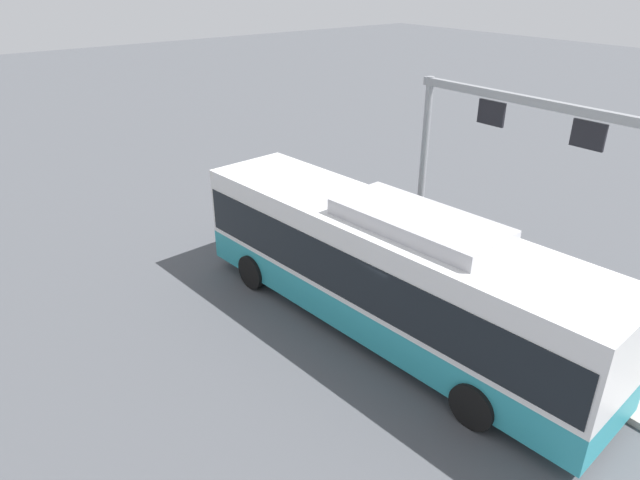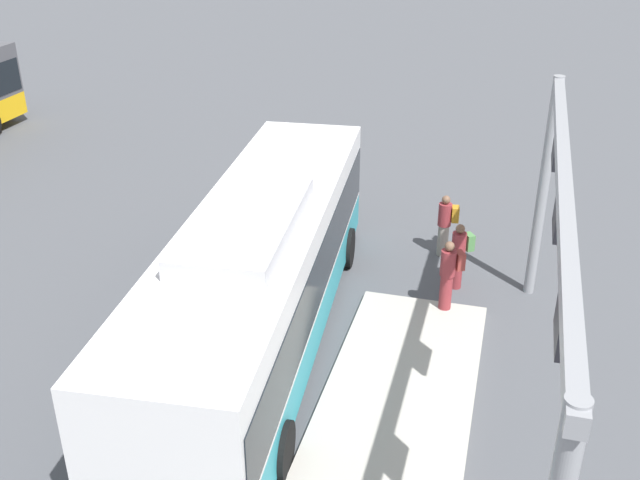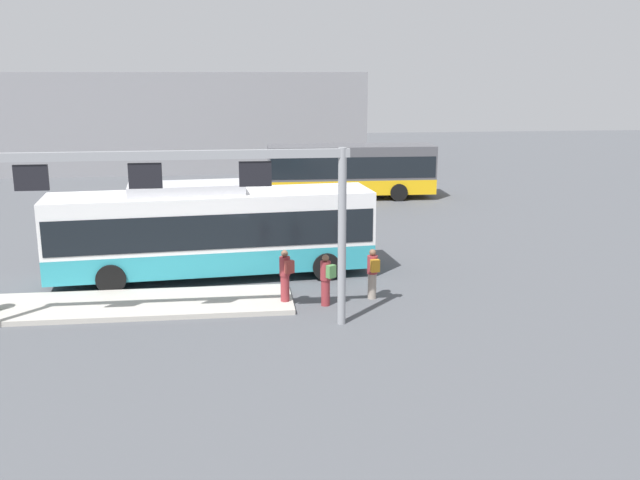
% 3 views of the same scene
% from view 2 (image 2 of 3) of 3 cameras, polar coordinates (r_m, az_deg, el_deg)
% --- Properties ---
extents(ground_plane, '(120.00, 120.00, 0.00)m').
position_cam_2_polar(ground_plane, '(15.90, -4.39, -8.18)').
color(ground_plane, '#4C4F54').
extents(platform_curb, '(10.00, 2.80, 0.16)m').
position_cam_2_polar(platform_curb, '(13.38, 4.93, -15.65)').
color(platform_curb, '#B2ADA3').
rests_on(platform_curb, ground).
extents(bus_main, '(11.59, 3.50, 3.46)m').
position_cam_2_polar(bus_main, '(14.93, -4.63, -2.48)').
color(bus_main, teal).
rests_on(bus_main, ground).
extents(person_boarding, '(0.39, 0.56, 1.67)m').
position_cam_2_polar(person_boarding, '(19.31, 9.61, 1.24)').
color(person_boarding, gray).
rests_on(person_boarding, ground).
extents(person_waiting_near, '(0.52, 0.60, 1.67)m').
position_cam_2_polar(person_waiting_near, '(16.65, 9.85, -2.52)').
color(person_waiting_near, maroon).
rests_on(person_waiting_near, platform_curb).
extents(person_waiting_mid, '(0.55, 0.60, 1.67)m').
position_cam_2_polar(person_waiting_mid, '(17.85, 10.64, -1.07)').
color(person_waiting_mid, maroon).
rests_on(person_waiting_mid, ground).
extents(platform_sign_gantry, '(11.27, 0.24, 5.20)m').
position_cam_2_polar(platform_sign_gantry, '(11.87, 17.39, -0.70)').
color(platform_sign_gantry, gray).
rests_on(platform_sign_gantry, ground).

